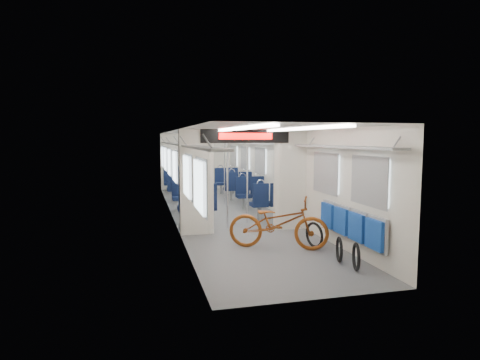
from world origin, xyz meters
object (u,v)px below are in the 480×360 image
at_px(stanchion_near_right, 247,177).
at_px(seat_bay_far_left, 179,181).
at_px(bike_hoop_b, 339,251).
at_px(bike_hoop_c, 314,236).
at_px(flip_bench, 350,224).
at_px(bicycle, 278,223).
at_px(seat_bay_far_right, 232,182).
at_px(stanchion_near_left, 227,179).
at_px(bike_hoop_a, 356,258).
at_px(stanchion_far_left, 204,169).
at_px(seat_bay_near_right, 259,195).
at_px(seat_bay_near_left, 192,197).
at_px(stanchion_far_right, 224,168).

bearing_deg(stanchion_near_right, seat_bay_far_left, 104.18).
bearing_deg(bike_hoop_b, bike_hoop_c, 92.14).
xyz_separation_m(flip_bench, bike_hoop_c, (-0.40, 0.62, -0.35)).
distance_m(bicycle, seat_bay_far_right, 6.92).
xyz_separation_m(bike_hoop_c, seat_bay_far_right, (-0.02, 7.01, 0.31)).
bearing_deg(stanchion_near_left, bike_hoop_a, -69.09).
height_order(bike_hoop_c, stanchion_far_left, stanchion_far_left).
bearing_deg(stanchion_near_left, stanchion_far_left, 90.50).
height_order(bike_hoop_a, seat_bay_near_right, seat_bay_near_right).
relative_size(seat_bay_near_left, stanchion_far_right, 0.94).
bearing_deg(seat_bay_far_left, bike_hoop_b, -77.04).
bearing_deg(stanchion_near_left, seat_bay_near_right, 51.58).
xyz_separation_m(bicycle, seat_bay_far_right, (0.67, 6.88, 0.04)).
height_order(seat_bay_far_right, stanchion_far_left, stanchion_far_left).
xyz_separation_m(seat_bay_far_left, stanchion_far_left, (0.61, -1.93, 0.58)).
bearing_deg(seat_bay_far_right, stanchion_near_left, -104.09).
distance_m(flip_bench, bike_hoop_c, 0.82).
relative_size(seat_bay_far_left, stanchion_far_left, 0.98).
xyz_separation_m(bicycle, seat_bay_near_left, (-1.20, 3.45, 0.06)).
xyz_separation_m(flip_bench, bike_hoop_a, (-0.32, -0.78, -0.38)).
xyz_separation_m(flip_bench, stanchion_far_left, (-1.68, 6.13, 0.57)).
height_order(seat_bay_far_left, seat_bay_far_right, seat_bay_far_left).
distance_m(bicycle, bike_hoop_c, 0.75).
height_order(seat_bay_far_left, stanchion_far_left, stanchion_far_left).
height_order(seat_bay_far_right, stanchion_far_right, stanchion_far_right).
relative_size(bike_hoop_a, stanchion_near_left, 0.20).
height_order(bike_hoop_a, stanchion_far_right, stanchion_far_right).
distance_m(bike_hoop_b, stanchion_far_right, 6.65).
height_order(bike_hoop_a, stanchion_near_right, stanchion_near_right).
distance_m(seat_bay_far_left, stanchion_near_right, 5.07).
xyz_separation_m(bicycle, seat_bay_far_left, (-1.20, 7.31, 0.07)).
bearing_deg(stanchion_near_right, stanchion_far_right, 88.81).
bearing_deg(seat_bay_far_left, bike_hoop_c, -75.73).
distance_m(bike_hoop_b, stanchion_near_right, 3.67).
relative_size(bike_hoop_b, bike_hoop_c, 0.87).
bearing_deg(bicycle, stanchion_far_right, 23.84).
bearing_deg(stanchion_near_right, seat_bay_near_right, 60.10).
bearing_deg(stanchion_near_right, bike_hoop_b, -78.78).
bearing_deg(seat_bay_near_right, bike_hoop_c, -89.68).
relative_size(stanchion_near_left, stanchion_far_left, 1.00).
height_order(bike_hoop_c, stanchion_far_right, stanchion_far_right).
relative_size(flip_bench, seat_bay_near_left, 0.99).
xyz_separation_m(bike_hoop_b, seat_bay_far_right, (-0.06, 7.94, 0.35)).
bearing_deg(stanchion_far_left, bicycle, -83.74).
distance_m(stanchion_near_right, stanchion_far_left, 3.02).
relative_size(bike_hoop_b, stanchion_near_left, 0.19).
distance_m(seat_bay_far_right, stanchion_near_right, 4.55).
height_order(bike_hoop_c, seat_bay_near_right, seat_bay_near_right).
xyz_separation_m(bike_hoop_a, stanchion_near_right, (-0.74, 3.95, 0.95)).
height_order(bicycle, bike_hoop_c, bicycle).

